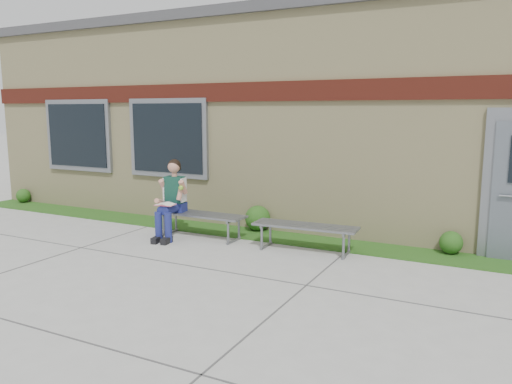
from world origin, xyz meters
The scene contains 9 objects.
ground centered at (0.00, 0.00, 0.00)m, with size 80.00×80.00×0.00m, color #9E9E99.
grass_strip centered at (0.00, 2.60, 0.01)m, with size 16.00×0.80×0.02m, color #144D16.
school_building centered at (0.00, 5.99, 2.10)m, with size 16.20×6.22×4.20m.
bench_left centered at (-1.60, 1.99, 0.34)m, with size 1.70×0.47×0.44m.
bench_right centered at (0.40, 1.99, 0.34)m, with size 1.72×0.57×0.44m.
girl centered at (-2.07, 1.78, 0.72)m, with size 0.55×0.89×1.40m.
shrub_west centered at (-7.36, 2.85, 0.19)m, with size 0.34×0.34×0.34m, color #144D16.
shrub_mid centered at (-0.89, 2.85, 0.26)m, with size 0.47×0.47×0.47m, color #144D16.
shrub_east centered at (2.53, 2.85, 0.20)m, with size 0.36×0.36×0.36m, color #144D16.
Camera 1 is at (3.23, -5.35, 2.26)m, focal length 35.00 mm.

